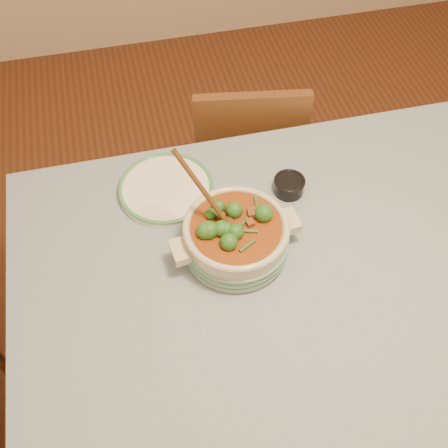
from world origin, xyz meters
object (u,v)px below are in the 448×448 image
stew_casserole (236,235)px  condiment_bowl (289,185)px  white_plate (166,188)px  dining_table (327,284)px  chair_far (247,154)px

stew_casserole → condiment_bowl: size_ratio=3.81×
stew_casserole → white_plate: stew_casserole is taller
condiment_bowl → white_plate: bearing=166.8°
dining_table → stew_casserole: (-0.24, 0.11, 0.16)m
condiment_bowl → chair_far: size_ratio=0.11×
stew_casserole → chair_far: bearing=71.8°
white_plate → condiment_bowl: bearing=-13.2°
condiment_bowl → chair_far: 0.55m
white_plate → chair_far: (0.35, 0.37, -0.30)m
dining_table → white_plate: (-0.38, 0.36, 0.10)m
condiment_bowl → stew_casserole: bearing=-139.7°
chair_far → stew_casserole: bearing=81.2°
dining_table → chair_far: chair_far is taller
stew_casserole → condiment_bowl: 0.27m
stew_casserole → white_plate: bearing=119.6°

